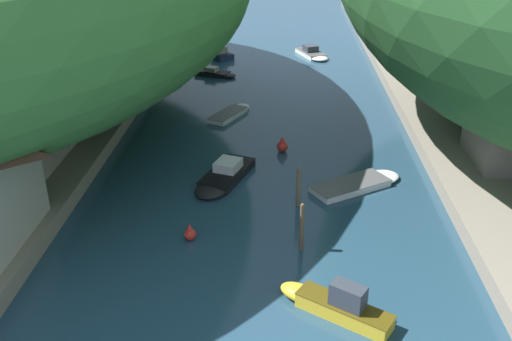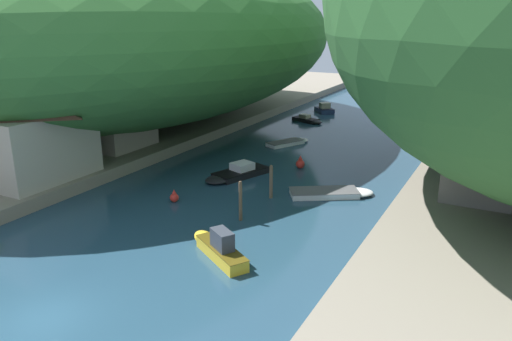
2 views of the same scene
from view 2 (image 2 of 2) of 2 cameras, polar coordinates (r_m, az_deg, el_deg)
The scene contains 17 objects.
water_surface at distance 48.21m, azimuth 5.20°, elevation 1.52°, with size 130.00×130.00×0.00m, color #234256.
left_bank at distance 59.83m, azimuth -14.74°, elevation 4.67°, with size 22.00×120.00×0.99m.
hillside_left at distance 60.78m, azimuth -14.95°, elevation 14.55°, with size 43.93×61.51×19.35m.
waterfront_building at distance 43.07m, azimuth -25.85°, elevation 4.66°, with size 10.48×8.66×7.64m.
boathouse_shed at distance 49.46m, azimuth -15.89°, elevation 5.65°, with size 5.86×6.60×5.09m.
right_bank_cottage at distance 37.74m, azimuth 24.40°, elevation 1.03°, with size 4.87×5.91×4.96m.
boat_red_skiff at distance 42.06m, azimuth -2.33°, elevation -0.33°, with size 3.92×6.44×1.14m.
boat_open_rowboat at distance 38.38m, azimuth 8.91°, elevation -2.53°, with size 6.45×5.05×0.45m.
boat_moored_right at distance 68.98m, azimuth 16.53°, elevation 6.06°, with size 3.98×5.85×1.16m.
boat_far_right_bank at distance 70.89m, azimuth 7.71°, elevation 6.98°, with size 3.93×4.16×1.37m.
boat_yellow_tender at distance 64.10m, azimuth 5.96°, elevation 5.79°, with size 4.59×2.84×0.89m.
boat_white_cruiser at distance 28.86m, azimuth -4.43°, elevation -8.67°, with size 5.25×3.87×1.79m.
boat_cabin_cruiser at distance 52.93m, azimuth 3.88°, elevation 3.24°, with size 3.59×5.27×0.42m.
mooring_post_second at distance 33.10m, azimuth -1.78°, elevation -3.46°, with size 0.24×0.24×2.78m.
mooring_post_middle at distance 37.09m, azimuth 1.73°, elevation -1.26°, with size 0.26×0.26×2.59m.
channel_buoy_near at distance 37.10m, azimuth -9.32°, elevation -3.01°, with size 0.65×0.65×0.98m.
channel_buoy_far at distance 44.63m, azimuth 5.09°, elevation 0.82°, with size 0.79×0.79×1.19m.
Camera 2 is at (17.67, -12.84, 13.28)m, focal length 35.00 mm.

